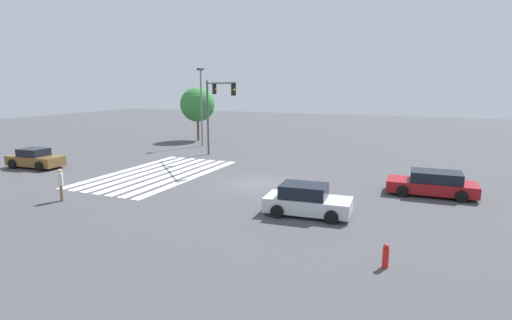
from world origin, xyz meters
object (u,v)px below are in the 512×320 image
at_px(car_0, 35,159).
at_px(car_2, 307,201).
at_px(car_1, 433,184).
at_px(street_light_pole_a, 201,100).
at_px(fire_hydrant, 386,256).
at_px(tree_corner_b, 197,105).
at_px(pedestrian, 61,183).
at_px(traffic_signal_mast, 215,102).

relative_size(car_0, car_2, 1.03).
bearing_deg(car_1, street_light_pole_a, -28.44).
bearing_deg(car_2, car_0, 168.86).
xyz_separation_m(car_0, car_1, (-3.60, 27.69, -0.01)).
relative_size(car_0, fire_hydrant, 5.07).
bearing_deg(car_2, tree_corner_b, 127.85).
xyz_separation_m(pedestrian, street_light_pole_a, (-20.12, -3.26, 3.71)).
height_order(car_0, fire_hydrant, car_0).
relative_size(car_0, tree_corner_b, 0.73).
bearing_deg(car_1, car_0, 5.59).
distance_m(car_2, street_light_pole_a, 23.83).
relative_size(traffic_signal_mast, car_0, 1.51).
distance_m(car_2, tree_corner_b, 28.16).
bearing_deg(street_light_pole_a, traffic_signal_mast, 39.62).
bearing_deg(fire_hydrant, car_1, 172.10).
xyz_separation_m(car_2, street_light_pole_a, (-17.09, -16.11, 4.00)).
relative_size(pedestrian, tree_corner_b, 0.30).
distance_m(traffic_signal_mast, street_light_pole_a, 7.57).
height_order(car_1, tree_corner_b, tree_corner_b).
bearing_deg(pedestrian, car_2, -30.13).
xyz_separation_m(car_0, car_2, (2.61, 22.10, 0.02)).
relative_size(car_2, street_light_pole_a, 0.54).
height_order(tree_corner_b, fire_hydrant, tree_corner_b).
distance_m(traffic_signal_mast, fire_hydrant, 22.42).
bearing_deg(car_1, tree_corner_b, -32.52).
distance_m(car_1, car_2, 8.36).
height_order(pedestrian, tree_corner_b, tree_corner_b).
distance_m(pedestrian, tree_corner_b, 24.64).
xyz_separation_m(traffic_signal_mast, car_1, (5.05, 16.88, -4.12)).
distance_m(car_0, fire_hydrant, 27.15).
distance_m(car_1, street_light_pole_a, 24.61).
xyz_separation_m(street_light_pole_a, fire_hydrant, (21.54, 20.22, -4.28)).
height_order(car_0, car_1, car_0).
relative_size(car_1, pedestrian, 2.74).
height_order(car_2, pedestrian, pedestrian).
height_order(street_light_pole_a, tree_corner_b, street_light_pole_a).
relative_size(street_light_pole_a, fire_hydrant, 9.11).
bearing_deg(car_0, pedestrian, -35.58).
relative_size(traffic_signal_mast, car_2, 1.56).
xyz_separation_m(traffic_signal_mast, street_light_pole_a, (-5.83, -4.83, -0.09)).
xyz_separation_m(car_1, fire_hydrant, (10.66, -1.48, -0.25)).
relative_size(traffic_signal_mast, fire_hydrant, 7.66).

